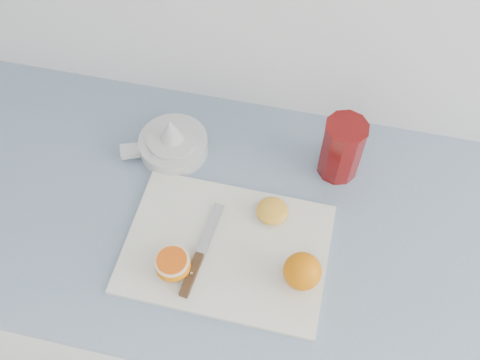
{
  "coord_description": "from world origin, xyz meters",
  "views": [
    {
      "loc": [
        -0.08,
        1.17,
        1.84
      ],
      "look_at": [
        -0.2,
        1.74,
        0.96
      ],
      "focal_mm": 40.0,
      "sensor_mm": 36.0,
      "label": 1
    }
  ],
  "objects_px": {
    "cutting_board": "(226,248)",
    "half_orange": "(173,265)",
    "citrus_juicer": "(172,143)",
    "red_tumbler": "(341,150)",
    "counter": "(236,294)"
  },
  "relations": [
    {
      "from": "cutting_board",
      "to": "half_orange",
      "type": "distance_m",
      "value": 0.11
    },
    {
      "from": "half_orange",
      "to": "red_tumbler",
      "type": "relative_size",
      "value": 0.47
    },
    {
      "from": "half_orange",
      "to": "citrus_juicer",
      "type": "height_order",
      "value": "citrus_juicer"
    },
    {
      "from": "counter",
      "to": "half_orange",
      "type": "distance_m",
      "value": 0.51
    },
    {
      "from": "half_orange",
      "to": "citrus_juicer",
      "type": "relative_size",
      "value": 0.36
    },
    {
      "from": "half_orange",
      "to": "cutting_board",
      "type": "bearing_deg",
      "value": 37.89
    },
    {
      "from": "half_orange",
      "to": "red_tumbler",
      "type": "bearing_deg",
      "value": 48.33
    },
    {
      "from": "citrus_juicer",
      "to": "counter",
      "type": "bearing_deg",
      "value": -37.4
    },
    {
      "from": "cutting_board",
      "to": "half_orange",
      "type": "height_order",
      "value": "half_orange"
    },
    {
      "from": "counter",
      "to": "half_orange",
      "type": "height_order",
      "value": "half_orange"
    },
    {
      "from": "citrus_juicer",
      "to": "red_tumbler",
      "type": "distance_m",
      "value": 0.36
    },
    {
      "from": "red_tumbler",
      "to": "half_orange",
      "type": "bearing_deg",
      "value": -131.67
    },
    {
      "from": "counter",
      "to": "half_orange",
      "type": "xyz_separation_m",
      "value": [
        -0.08,
        -0.15,
        0.48
      ]
    },
    {
      "from": "half_orange",
      "to": "red_tumbler",
      "type": "height_order",
      "value": "red_tumbler"
    },
    {
      "from": "citrus_juicer",
      "to": "red_tumbler",
      "type": "xyz_separation_m",
      "value": [
        0.36,
        0.03,
        0.04
      ]
    }
  ]
}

